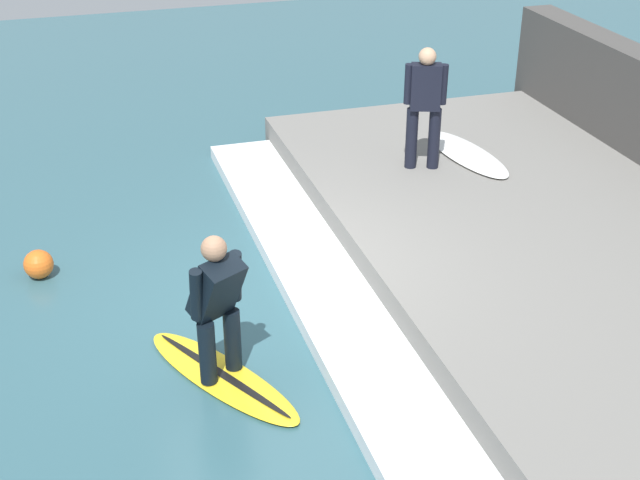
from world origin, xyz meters
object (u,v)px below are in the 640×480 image
(marker_buoy, at_px, (39,264))
(surfboard_waiting_near, at_px, (467,154))
(surfer_waiting_near, at_px, (425,102))
(surfboard_riding, at_px, (222,376))
(surfer_riding, at_px, (217,301))

(marker_buoy, bearing_deg, surfboard_waiting_near, 8.76)
(surfer_waiting_near, bearing_deg, marker_buoy, -172.00)
(surfboard_riding, xyz_separation_m, marker_buoy, (-1.63, 2.54, 0.14))
(surfer_riding, distance_m, surfboard_waiting_near, 5.41)
(surfer_waiting_near, distance_m, marker_buoy, 5.22)
(surfboard_waiting_near, relative_size, marker_buoy, 5.66)
(surfer_riding, bearing_deg, surfboard_waiting_near, 39.47)
(surfboard_riding, height_order, surfer_waiting_near, surfer_waiting_near)
(surfboard_riding, distance_m, surfer_waiting_near, 4.89)
(surfer_riding, height_order, marker_buoy, surfer_riding)
(surfer_riding, height_order, surfboard_waiting_near, surfer_riding)
(surfboard_riding, bearing_deg, surfboard_waiting_near, 39.47)
(surfer_riding, height_order, surfer_waiting_near, surfer_waiting_near)
(surfer_riding, bearing_deg, surfer_waiting_near, 43.61)
(surfer_riding, xyz_separation_m, marker_buoy, (-1.63, 2.54, -0.71))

